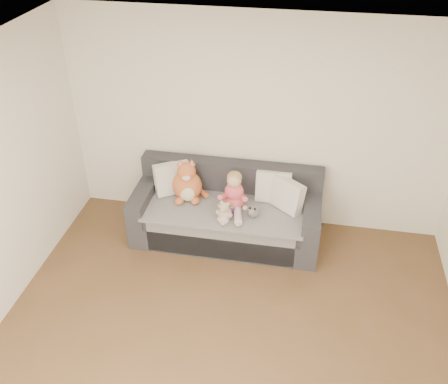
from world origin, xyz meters
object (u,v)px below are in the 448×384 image
(teddy_bear, at_px, (224,213))
(sippy_cup, at_px, (231,209))
(toddler, at_px, (234,195))
(plush_cat, at_px, (187,184))
(sofa, at_px, (227,214))

(teddy_bear, height_order, sippy_cup, teddy_bear)
(toddler, height_order, plush_cat, plush_cat)
(toddler, distance_m, sippy_cup, 0.17)
(sofa, bearing_deg, teddy_bear, -84.54)
(sippy_cup, bearing_deg, sofa, 113.99)
(toddler, bearing_deg, teddy_bear, -110.78)
(teddy_bear, distance_m, sippy_cup, 0.16)
(teddy_bear, bearing_deg, sippy_cup, 82.70)
(sofa, bearing_deg, toddler, -50.37)
(sofa, distance_m, plush_cat, 0.60)
(toddler, height_order, teddy_bear, toddler)
(teddy_bear, xyz_separation_m, sippy_cup, (0.05, 0.14, -0.05))
(sofa, relative_size, toddler, 4.46)
(plush_cat, relative_size, teddy_bear, 2.16)
(sofa, bearing_deg, sippy_cup, -66.01)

